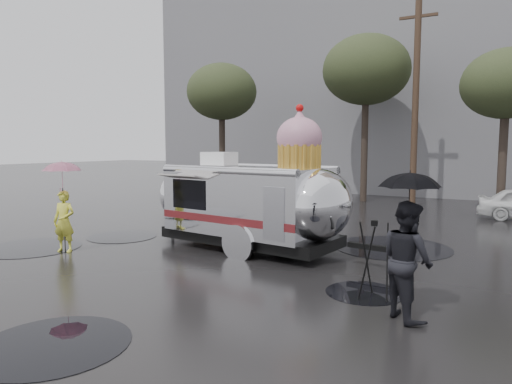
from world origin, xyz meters
The scene contains 14 objects.
ground centered at (0.00, 0.00, 0.00)m, with size 120.00×120.00×0.00m, color black.
puddles centered at (-1.93, 0.59, 0.01)m, with size 12.70×10.97×0.01m.
grey_building centered at (-4.00, 24.00, 6.50)m, with size 22.00×12.00×13.00m, color slate.
utility_pole centered at (2.50, 14.00, 4.62)m, with size 1.60×0.28×9.00m.
tree_left centered at (-7.00, 13.00, 5.48)m, with size 3.64×3.64×6.95m.
tree_mid centered at (0.00, 15.00, 6.34)m, with size 4.20×4.20×8.03m.
tree_right centered at (6.00, 13.00, 5.06)m, with size 3.36×3.36×6.42m.
barricade_row centered at (-5.55, 9.96, 0.52)m, with size 4.30×0.80×1.00m.
airstream_trailer centered at (0.32, 3.14, 1.33)m, with size 6.99×2.93×3.79m.
person_left centered at (-3.74, 0.52, 0.79)m, with size 0.57×0.38×1.58m, color #E5E542.
umbrella_pink centered at (-3.74, 0.52, 1.95)m, with size 1.18×1.18×2.35m.
person_right centered at (4.84, 0.03, 0.93)m, with size 0.90×0.50×1.87m, color black.
umbrella_black centered at (4.84, 0.03, 1.94)m, with size 1.16×1.16×2.34m.
tripod centered at (4.15, 0.70, 0.82)m, with size 0.57×0.57×1.42m.
Camera 1 is at (6.12, -7.23, 2.70)m, focal length 32.00 mm.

